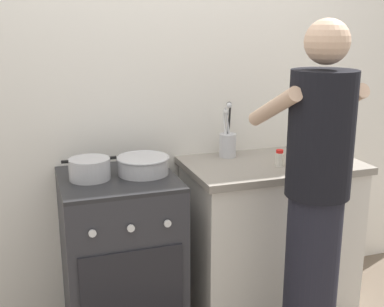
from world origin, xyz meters
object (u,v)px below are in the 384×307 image
object	(u,v)px
stove_range	(121,256)
mixing_bowl	(143,164)
pot	(90,169)
person	(315,203)
oil_bottle	(309,147)
utensil_crock	(228,141)
spice_bottle	(279,158)

from	to	relation	value
stove_range	mixing_bowl	xyz separation A→B (m)	(0.14, 0.01, 0.50)
pot	mixing_bowl	size ratio (longest dim) A/B	0.98
stove_range	person	distance (m)	1.09
oil_bottle	pot	bearing A→B (deg)	175.46
pot	utensil_crock	xyz separation A→B (m)	(0.84, 0.18, 0.04)
stove_range	mixing_bowl	size ratio (longest dim) A/B	3.19
spice_bottle	person	xyz separation A→B (m)	(-0.06, -0.47, -0.09)
spice_bottle	oil_bottle	distance (m)	0.20
stove_range	mixing_bowl	distance (m)	0.52
mixing_bowl	oil_bottle	xyz separation A→B (m)	(0.95, -0.10, 0.04)
pot	person	size ratio (longest dim) A/B	0.16
pot	person	distance (m)	1.13
mixing_bowl	person	world-z (taller)	person
mixing_bowl	utensil_crock	xyz separation A→B (m)	(0.56, 0.18, 0.04)
utensil_crock	spice_bottle	xyz separation A→B (m)	(0.20, -0.28, -0.05)
pot	mixing_bowl	bearing A→B (deg)	0.27
spice_bottle	oil_bottle	size ratio (longest dim) A/B	0.41
pot	oil_bottle	bearing A→B (deg)	-4.54
mixing_bowl	spice_bottle	xyz separation A→B (m)	(0.75, -0.10, -0.01)
stove_range	spice_bottle	distance (m)	1.03
spice_bottle	oil_bottle	bearing A→B (deg)	1.58
pot	spice_bottle	size ratio (longest dim) A/B	2.92
oil_bottle	spice_bottle	bearing A→B (deg)	-178.42
pot	mixing_bowl	distance (m)	0.28
stove_range	oil_bottle	distance (m)	1.22
stove_range	utensil_crock	xyz separation A→B (m)	(0.70, 0.19, 0.54)
stove_range	utensil_crock	bearing A→B (deg)	15.22
oil_bottle	mixing_bowl	bearing A→B (deg)	174.05
mixing_bowl	utensil_crock	size ratio (longest dim) A/B	0.85
utensil_crock	oil_bottle	distance (m)	0.47
person	spice_bottle	bearing A→B (deg)	82.57
mixing_bowl	utensil_crock	distance (m)	0.59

